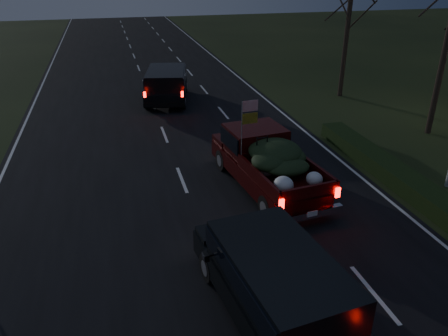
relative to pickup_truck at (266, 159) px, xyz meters
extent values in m
plane|color=black|center=(-2.93, -3.73, -1.12)|extent=(120.00, 120.00, 0.00)
cube|color=black|center=(-2.93, -3.73, -1.11)|extent=(14.00, 120.00, 0.02)
cube|color=black|center=(4.87, -0.73, -0.82)|extent=(1.00, 10.00, 0.60)
cylinder|color=black|center=(9.57, 3.27, 3.13)|extent=(0.28, 0.28, 8.50)
cylinder|color=black|center=(8.57, 10.27, 2.38)|extent=(0.28, 0.28, 7.00)
cube|color=#370807|center=(-0.01, 0.02, -0.46)|extent=(2.83, 5.73, 0.61)
cube|color=#370807|center=(-0.12, 1.01, 0.36)|extent=(2.23, 1.99, 0.99)
cube|color=black|center=(-0.12, 1.01, 0.47)|extent=(2.33, 1.89, 0.61)
cube|color=#370807|center=(0.16, -1.40, -0.13)|extent=(2.38, 3.30, 0.07)
ellipsoid|color=black|center=(0.15, -0.85, 0.36)|extent=(1.98, 2.18, 0.66)
cylinder|color=gray|center=(-0.99, -0.09, 1.14)|extent=(0.03, 0.03, 2.20)
cube|color=red|center=(-0.69, -0.06, 2.05)|extent=(0.57, 0.09, 0.37)
cube|color=gold|center=(-0.69, -0.06, 1.61)|extent=(0.57, 0.09, 0.37)
cube|color=black|center=(-1.95, 12.02, -0.43)|extent=(3.27, 5.70, 0.67)
cube|color=black|center=(-2.00, 11.75, 0.33)|extent=(2.84, 4.25, 0.89)
cube|color=black|center=(-2.00, 11.75, 0.42)|extent=(2.93, 4.16, 0.54)
cube|color=black|center=(-2.06, -6.17, -0.45)|extent=(2.77, 5.42, 0.65)
cube|color=black|center=(-2.02, -6.44, 0.28)|extent=(2.47, 4.01, 0.87)
cube|color=black|center=(-2.02, -6.44, 0.37)|extent=(2.57, 3.91, 0.52)
cube|color=black|center=(-3.44, -5.30, 0.15)|extent=(0.14, 0.25, 0.17)
camera|label=1|loc=(-5.16, -13.55, 6.46)|focal=35.00mm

